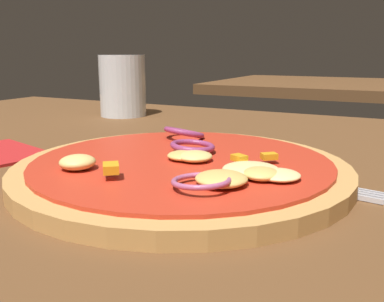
# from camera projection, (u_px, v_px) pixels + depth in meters

# --- Properties ---
(dining_table) EXTENTS (1.28, 0.87, 0.03)m
(dining_table) POSITION_uv_depth(u_px,v_px,m) (165.00, 188.00, 0.41)
(dining_table) COLOR brown
(dining_table) RESTS_ON ground
(pizza) EXTENTS (0.30, 0.30, 0.03)m
(pizza) POSITION_uv_depth(u_px,v_px,m) (183.00, 168.00, 0.38)
(pizza) COLOR tan
(pizza) RESTS_ON dining_table
(beer_glass) EXTENTS (0.08, 0.08, 0.10)m
(beer_glass) POSITION_uv_depth(u_px,v_px,m) (123.00, 88.00, 0.74)
(beer_glass) COLOR silver
(beer_glass) RESTS_ON dining_table
(background_table) EXTENTS (0.85, 0.66, 0.03)m
(background_table) POSITION_uv_depth(u_px,v_px,m) (335.00, 87.00, 1.56)
(background_table) COLOR brown
(background_table) RESTS_ON ground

